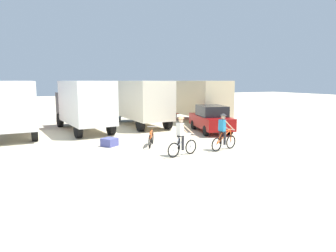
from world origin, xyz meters
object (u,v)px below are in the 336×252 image
sedan_parked (211,119)px  cyclist_cowboy_hat (223,133)px  box_truck_avon_van (12,106)px  box_truck_tan_camper (198,99)px  box_truck_white_box (84,103)px  bicycle_spare (151,138)px  box_truck_cream_rv (141,101)px  supply_crate (110,142)px  cyclist_orange_shirt (182,138)px

sedan_parked → cyclist_cowboy_hat: bearing=-115.6°
box_truck_avon_van → box_truck_tan_camper: size_ratio=1.01×
sedan_parked → cyclist_cowboy_hat: size_ratio=2.46×
box_truck_white_box → cyclist_cowboy_hat: box_truck_white_box is taller
cyclist_cowboy_hat → box_truck_avon_van: bearing=138.3°
box_truck_avon_van → box_truck_white_box: bearing=1.1°
box_truck_white_box → box_truck_tan_camper: (9.10, 0.63, 0.00)m
bicycle_spare → box_truck_cream_rv: bearing=74.7°
box_truck_white_box → supply_crate: 5.60m
supply_crate → bicycle_spare: bearing=-23.9°
box_truck_white_box → box_truck_avon_van: bearing=-178.9°
supply_crate → box_truck_tan_camper: bearing=34.5°
box_truck_white_box → cyclist_orange_shirt: bearing=-71.7°
cyclist_orange_shirt → bicycle_spare: (-0.50, 2.53, -0.45)m
box_truck_tan_camper → supply_crate: 10.66m
bicycle_spare → box_truck_white_box: bearing=111.1°
box_truck_cream_rv → box_truck_tan_camper: (4.83, -0.04, 0.00)m
box_truck_cream_rv → sedan_parked: (3.28, -4.44, -0.99)m
box_truck_cream_rv → sedan_parked: box_truck_cream_rv is taller
box_truck_white_box → sedan_parked: (7.56, -3.76, -0.99)m
box_truck_cream_rv → supply_crate: bearing=-122.7°
box_truck_tan_camper → supply_crate: (-8.68, -5.96, -1.67)m
box_truck_avon_van → box_truck_cream_rv: bearing=5.1°
cyclist_cowboy_hat → supply_crate: cyclist_cowboy_hat is taller
box_truck_cream_rv → supply_crate: (-3.85, -6.00, -1.67)m
box_truck_avon_van → sedan_parked: bearing=-17.3°
box_truck_tan_camper → sedan_parked: bearing=-109.4°
box_truck_white_box → supply_crate: box_truck_white_box is taller
box_truck_white_box → supply_crate: size_ratio=10.17×
box_truck_tan_camper → sedan_parked: (-1.55, -4.40, -0.99)m
box_truck_avon_van → sedan_parked: size_ratio=1.53×
box_truck_avon_van → cyclist_orange_shirt: bearing=-50.6°
sedan_parked → bicycle_spare: (-5.16, -2.44, -0.48)m
sedan_parked → cyclist_cowboy_hat: cyclist_cowboy_hat is taller
sedan_parked → cyclist_cowboy_hat: 5.30m
box_truck_avon_van → sedan_parked: (11.78, -3.68, -0.99)m
cyclist_orange_shirt → cyclist_cowboy_hat: (2.37, 0.20, 0.00)m
cyclist_cowboy_hat → supply_crate: size_ratio=2.65×
box_truck_avon_van → box_truck_white_box: size_ratio=0.98×
cyclist_orange_shirt → box_truck_tan_camper: bearing=56.5°
box_truck_white_box → supply_crate: bearing=-85.5°
box_truck_cream_rv → bicycle_spare: size_ratio=4.43×
sedan_parked → box_truck_tan_camper: bearing=70.6°
box_truck_avon_van → cyclist_cowboy_hat: size_ratio=3.76×
box_truck_tan_camper → supply_crate: box_truck_tan_camper is taller
supply_crate → box_truck_cream_rv: bearing=57.3°
box_truck_white_box → sedan_parked: size_ratio=1.56×
supply_crate → sedan_parked: bearing=12.4°
sedan_parked → cyclist_orange_shirt: cyclist_orange_shirt is taller
cyclist_orange_shirt → cyclist_cowboy_hat: bearing=4.8°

